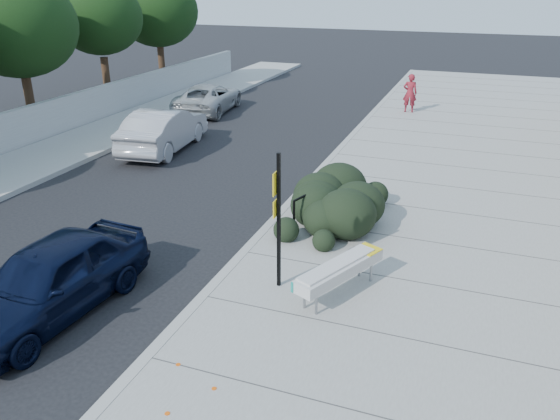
{
  "coord_description": "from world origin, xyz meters",
  "views": [
    {
      "loc": [
        4.63,
        -8.12,
        5.96
      ],
      "look_at": [
        0.63,
        2.69,
        1.0
      ],
      "focal_mm": 35.0,
      "sensor_mm": 36.0,
      "label": 1
    }
  ],
  "objects_px": {
    "bench": "(340,270)",
    "suv_silver": "(208,98)",
    "sedan_navy": "(50,279)",
    "pedestrian": "(410,93)",
    "bike_rack": "(301,210)",
    "wagon_silver": "(164,129)",
    "sign_post": "(278,214)"
  },
  "relations": [
    {
      "from": "bike_rack",
      "to": "wagon_silver",
      "type": "distance_m",
      "value": 8.77
    },
    {
      "from": "bike_rack",
      "to": "suv_silver",
      "type": "xyz_separation_m",
      "value": [
        -8.38,
        11.39,
        -0.05
      ]
    },
    {
      "from": "suv_silver",
      "to": "bench",
      "type": "bearing_deg",
      "value": 118.68
    },
    {
      "from": "bike_rack",
      "to": "wagon_silver",
      "type": "relative_size",
      "value": 0.2
    },
    {
      "from": "bike_rack",
      "to": "pedestrian",
      "type": "height_order",
      "value": "pedestrian"
    },
    {
      "from": "wagon_silver",
      "to": "suv_silver",
      "type": "relative_size",
      "value": 0.99
    },
    {
      "from": "suv_silver",
      "to": "pedestrian",
      "type": "bearing_deg",
      "value": -171.23
    },
    {
      "from": "suv_silver",
      "to": "sedan_navy",
      "type": "bearing_deg",
      "value": 100.1
    },
    {
      "from": "sedan_navy",
      "to": "pedestrian",
      "type": "xyz_separation_m",
      "value": [
        4.02,
        18.75,
        0.3
      ]
    },
    {
      "from": "sedan_navy",
      "to": "wagon_silver",
      "type": "distance_m",
      "value": 10.68
    },
    {
      "from": "bench",
      "to": "bike_rack",
      "type": "xyz_separation_m",
      "value": [
        -1.62,
        2.5,
        0.02
      ]
    },
    {
      "from": "suv_silver",
      "to": "sign_post",
      "type": "bearing_deg",
      "value": 114.95
    },
    {
      "from": "bench",
      "to": "pedestrian",
      "type": "relative_size",
      "value": 1.27
    },
    {
      "from": "bike_rack",
      "to": "bench",
      "type": "bearing_deg",
      "value": -39.19
    },
    {
      "from": "bench",
      "to": "sedan_navy",
      "type": "xyz_separation_m",
      "value": [
        -5.0,
        -2.3,
        0.04
      ]
    },
    {
      "from": "sign_post",
      "to": "sedan_navy",
      "type": "bearing_deg",
      "value": -149.93
    },
    {
      "from": "bike_rack",
      "to": "sedan_navy",
      "type": "xyz_separation_m",
      "value": [
        -3.38,
        -4.8,
        0.02
      ]
    },
    {
      "from": "bench",
      "to": "sedan_navy",
      "type": "height_order",
      "value": "sedan_navy"
    },
    {
      "from": "wagon_silver",
      "to": "sedan_navy",
      "type": "bearing_deg",
      "value": 103.49
    },
    {
      "from": "sign_post",
      "to": "wagon_silver",
      "type": "distance_m",
      "value": 10.83
    },
    {
      "from": "bike_rack",
      "to": "suv_silver",
      "type": "distance_m",
      "value": 14.14
    },
    {
      "from": "bike_rack",
      "to": "wagon_silver",
      "type": "bearing_deg",
      "value": 161.12
    },
    {
      "from": "wagon_silver",
      "to": "bike_rack",
      "type": "bearing_deg",
      "value": 136.79
    },
    {
      "from": "pedestrian",
      "to": "sign_post",
      "type": "bearing_deg",
      "value": 83.06
    },
    {
      "from": "bench",
      "to": "suv_silver",
      "type": "xyz_separation_m",
      "value": [
        -10.0,
        13.89,
        -0.03
      ]
    },
    {
      "from": "bench",
      "to": "wagon_silver",
      "type": "bearing_deg",
      "value": 162.69
    },
    {
      "from": "sedan_navy",
      "to": "suv_silver",
      "type": "height_order",
      "value": "sedan_navy"
    },
    {
      "from": "sign_post",
      "to": "sedan_navy",
      "type": "height_order",
      "value": "sign_post"
    },
    {
      "from": "bench",
      "to": "bike_rack",
      "type": "bearing_deg",
      "value": 147.48
    },
    {
      "from": "bench",
      "to": "sedan_navy",
      "type": "distance_m",
      "value": 5.5
    },
    {
      "from": "sign_post",
      "to": "sedan_navy",
      "type": "relative_size",
      "value": 0.66
    },
    {
      "from": "wagon_silver",
      "to": "bench",
      "type": "bearing_deg",
      "value": 131.68
    }
  ]
}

